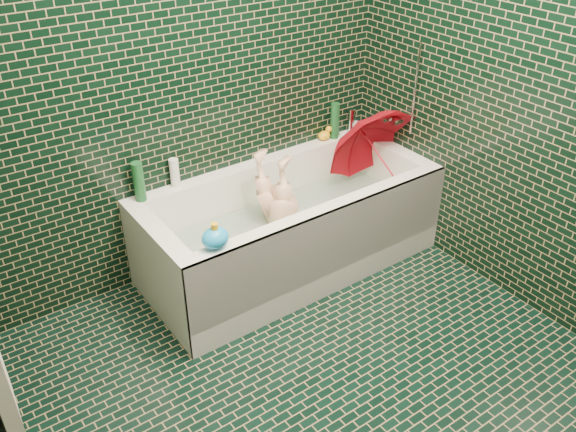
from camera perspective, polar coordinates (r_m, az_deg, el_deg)
floor at (r=2.89m, az=4.90°, el=-17.47°), size 2.80×2.80×0.00m
wall_back at (r=3.20m, az=-10.69°, el=14.42°), size 2.80×0.00×2.80m
bathtub at (r=3.55m, az=0.30°, el=-1.83°), size 1.70×0.75×0.55m
bath_mat at (r=3.60m, az=0.13°, el=-2.44°), size 1.35×0.47×0.01m
water at (r=3.52m, az=0.13°, el=-0.50°), size 1.48×0.53×0.00m
faucet at (r=3.77m, az=10.48°, el=9.41°), size 0.18×0.19×0.55m
child at (r=3.51m, az=-0.77°, el=-0.36°), size 0.94×0.56×0.32m
umbrella at (r=3.68m, az=8.59°, el=5.51°), size 0.71×0.82×0.81m
soap_bottle_a at (r=4.05m, az=6.97°, el=7.90°), size 0.11×0.11×0.27m
soap_bottle_b at (r=4.05m, az=6.96°, el=7.90°), size 0.10×0.10×0.17m
soap_bottle_c at (r=3.96m, az=4.59°, el=7.43°), size 0.13×0.13×0.15m
bottle_right_tall at (r=3.89m, az=4.40°, el=8.87°), size 0.07×0.07×0.23m
bottle_right_pump at (r=4.00m, az=5.92°, el=8.88°), size 0.06×0.06×0.16m
bottle_left_tall at (r=3.27m, az=-13.79°, el=3.14°), size 0.07×0.07×0.22m
bottle_left_short at (r=3.38m, az=-10.57°, el=4.01°), size 0.06×0.06×0.16m
rubber_duck at (r=3.89m, az=3.49°, el=7.64°), size 0.11×0.08×0.09m
bath_toy at (r=2.85m, az=-6.82°, el=-2.02°), size 0.15×0.13×0.13m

